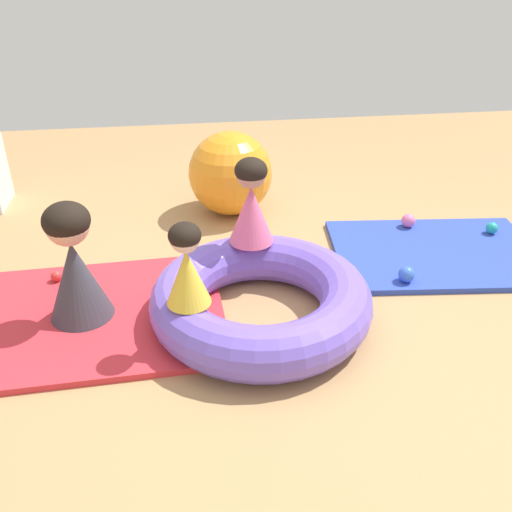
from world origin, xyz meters
The scene contains 14 objects.
ground_plane centered at (0.00, 0.00, 0.00)m, with size 8.00×8.00×0.00m, color tan.
gym_mat_center_rear centered at (1.39, 0.46, 0.02)m, with size 1.45×1.01×0.04m, color #2D47B7.
gym_mat_far_right centered at (-1.01, 0.01, 0.02)m, with size 1.65×1.19×0.04m, color red.
inflatable_cushion centered at (0.03, -0.15, 0.15)m, with size 1.29×1.29×0.30m, color #7056D1.
child_in_pink centered at (0.04, 0.31, 0.57)m, with size 0.40×0.40×0.55m.
child_in_yellow centered at (-0.38, -0.33, 0.53)m, with size 0.24×0.24×0.46m.
adult_seated centered at (-1.01, 0.01, 0.39)m, with size 0.50×0.50×0.72m.
play_ball_yellow centered at (-0.32, 0.04, 0.09)m, with size 0.10×0.10×0.10m, color yellow.
play_ball_teal centered at (1.91, 0.65, 0.08)m, with size 0.09×0.09×0.09m, color teal.
play_ball_red centered at (-1.22, 0.42, 0.08)m, with size 0.07×0.07×0.07m, color red.
play_ball_blue centered at (1.02, 0.09, 0.09)m, with size 0.11×0.11×0.11m, color blue.
play_ball_orange centered at (-0.34, 0.25, 0.09)m, with size 0.11×0.11×0.11m, color orange.
play_ball_pink centered at (1.33, 0.85, 0.09)m, with size 0.10×0.10×0.10m, color pink.
exercise_ball_large centered at (0.02, 1.41, 0.34)m, with size 0.67×0.67×0.67m, color orange.
Camera 1 is at (-0.39, -2.85, 1.99)m, focal length 39.62 mm.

